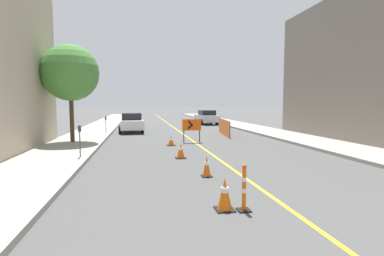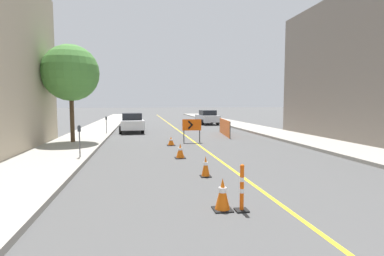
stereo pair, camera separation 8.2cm
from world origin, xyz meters
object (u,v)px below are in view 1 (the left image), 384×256
parked_car_curb_near (131,123)px  street_tree_left_near (70,73)px  traffic_cone_fifth (171,141)px  parked_car_curb_mid (207,117)px  traffic_cone_fourth (181,151)px  parking_meter_near_curb (80,134)px  arrow_barricade_primary (192,126)px  parking_meter_far_curb (106,121)px  delineator_post_front (244,191)px  traffic_cone_third (207,166)px  traffic_cone_second (225,194)px

parked_car_curb_near → street_tree_left_near: size_ratio=0.79×
traffic_cone_fifth → parked_car_curb_mid: size_ratio=0.12×
traffic_cone_fourth → parking_meter_near_curb: size_ratio=0.48×
traffic_cone_fifth → arrow_barricade_primary: 1.87m
parking_meter_far_curb → parking_meter_near_curb: bearing=-90.0°
delineator_post_front → parked_car_curb_mid: size_ratio=0.24×
parked_car_curb_mid → traffic_cone_third: bearing=-106.1°
traffic_cone_second → traffic_cone_third: 3.09m
delineator_post_front → parking_meter_far_curb: (-4.75, 16.94, 0.60)m
traffic_cone_second → street_tree_left_near: (-5.71, 11.83, 3.76)m
traffic_cone_third → traffic_cone_fifth: traffic_cone_third is taller
parking_meter_near_curb → street_tree_left_near: 6.12m
delineator_post_front → parking_meter_far_curb: 17.60m
street_tree_left_near → delineator_post_front: bearing=-62.9°
traffic_cone_second → delineator_post_front: size_ratio=0.69×
traffic_cone_fifth → parked_car_curb_near: bearing=106.1°
delineator_post_front → parked_car_curb_mid: 27.03m
traffic_cone_second → parking_meter_near_curb: bearing=123.1°
traffic_cone_second → parked_car_curb_mid: parked_car_curb_mid is taller
traffic_cone_second → parked_car_curb_near: (-2.49, 18.70, 0.43)m
arrow_barricade_primary → street_tree_left_near: bearing=-178.8°
traffic_cone_second → parked_car_curb_mid: (5.62, 26.38, 0.43)m
arrow_barricade_primary → parked_car_curb_mid: (4.35, 14.93, -0.23)m
parking_meter_near_curb → arrow_barricade_primary: bearing=40.4°
parked_car_curb_mid → street_tree_left_near: (-11.32, -14.56, 3.32)m
parked_car_curb_mid → parking_meter_near_curb: (-9.96, -19.71, 0.31)m
traffic_cone_second → arrow_barricade_primary: arrow_barricade_primary is taller
traffic_cone_second → street_tree_left_near: bearing=115.8°
delineator_post_front → parked_car_curb_mid: bearing=78.9°
traffic_cone_second → parked_car_curb_near: bearing=97.6°
traffic_cone_third → parked_car_curb_near: 15.87m
traffic_cone_second → traffic_cone_fifth: (-0.11, 10.45, -0.11)m
delineator_post_front → parked_car_curb_near: bearing=98.8°
arrow_barricade_primary → parking_meter_near_curb: parking_meter_near_curb is taller
traffic_cone_third → street_tree_left_near: 11.26m
traffic_cone_fourth → traffic_cone_second: bearing=-89.1°
traffic_cone_fifth → parked_car_curb_mid: bearing=70.2°
traffic_cone_fourth → parking_meter_far_curb: 11.18m
traffic_cone_third → traffic_cone_fourth: bearing=96.6°
parked_car_curb_near → parking_meter_near_curb: parked_car_curb_near is taller
traffic_cone_fifth → arrow_barricade_primary: bearing=35.9°
traffic_cone_third → parking_meter_near_curb: size_ratio=0.51×
traffic_cone_fourth → arrow_barricade_primary: (1.37, 4.97, 0.71)m
parked_car_curb_near → parked_car_curb_mid: same height
street_tree_left_near → traffic_cone_third: bearing=-55.6°
arrow_barricade_primary → traffic_cone_second: bearing=-92.0°
traffic_cone_second → traffic_cone_fifth: 10.45m
delineator_post_front → arrow_barricade_primary: arrow_barricade_primary is taller
delineator_post_front → street_tree_left_near: size_ratio=0.19×
traffic_cone_third → parking_meter_near_curb: parking_meter_near_curb is taller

